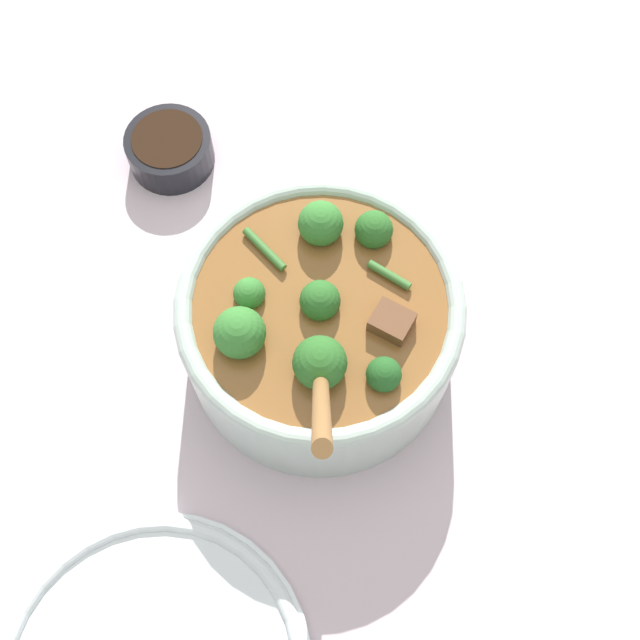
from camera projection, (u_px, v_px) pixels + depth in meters
The scene contains 3 objects.
ground_plane at pixel (320, 349), 0.73m from camera, with size 4.00×4.00×0.00m, color silver.
stew_bowl at pixel (320, 323), 0.68m from camera, with size 0.24×0.24×0.27m.
condiment_bowl at pixel (170, 148), 0.80m from camera, with size 0.09×0.09×0.04m.
Camera 1 is at (0.19, -0.18, 0.68)m, focal length 45.00 mm.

